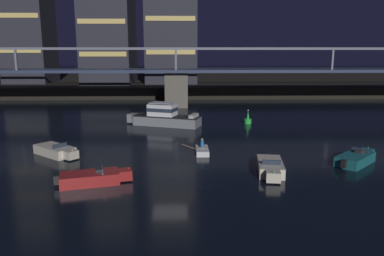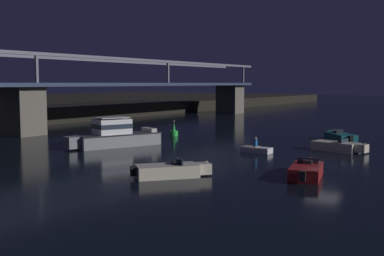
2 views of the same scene
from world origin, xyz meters
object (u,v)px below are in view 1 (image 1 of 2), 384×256
at_px(channel_buoy, 248,120).
at_px(tower_west_low, 25,0).
at_px(speedboat_mid_right, 93,178).
at_px(speedboat_near_center, 356,159).
at_px(dinghy_with_paddler, 202,150).
at_px(tower_central, 171,3).
at_px(cabin_cruiser_near_left, 165,117).
at_px(tower_west_tall, 108,8).
at_px(speedboat_mid_center, 56,151).
at_px(speedboat_mid_left, 270,167).
at_px(river_bridge, 176,78).

bearing_deg(channel_buoy, tower_west_low, 138.26).
bearing_deg(channel_buoy, speedboat_mid_right, -124.18).
xyz_separation_m(tower_west_low, speedboat_near_center, (46.03, -52.77, -18.67)).
bearing_deg(dinghy_with_paddler, tower_west_low, 124.33).
distance_m(tower_central, cabin_cruiser_near_left, 38.72).
height_order(cabin_cruiser_near_left, speedboat_near_center, cabin_cruiser_near_left).
bearing_deg(tower_west_tall, dinghy_with_paddler, -70.73).
bearing_deg(speedboat_mid_center, cabin_cruiser_near_left, 56.15).
bearing_deg(tower_central, tower_west_tall, 178.15).
distance_m(channel_buoy, dinghy_with_paddler, 15.02).
xyz_separation_m(speedboat_mid_right, dinghy_with_paddler, (7.90, 7.51, -0.14)).
bearing_deg(cabin_cruiser_near_left, dinghy_with_paddler, -73.20).
xyz_separation_m(speedboat_near_center, speedboat_mid_left, (-7.47, -2.11, 0.00)).
bearing_deg(tower_central, speedboat_mid_center, -100.45).
relative_size(tower_central, cabin_cruiser_near_left, 3.50).
xyz_separation_m(tower_west_low, speedboat_mid_center, (20.98, -49.70, -18.67)).
height_order(tower_west_low, speedboat_near_center, tower_west_low).
bearing_deg(dinghy_with_paddler, tower_west_tall, 109.27).
bearing_deg(speedboat_mid_right, cabin_cruiser_near_left, 78.89).
xyz_separation_m(river_bridge, speedboat_mid_right, (-5.24, -36.11, -4.17)).
xyz_separation_m(cabin_cruiser_near_left, channel_buoy, (10.31, 0.68, -0.57)).
bearing_deg(channel_buoy, tower_west_tall, 123.99).
distance_m(tower_central, dinghy_with_paddler, 51.02).
xyz_separation_m(tower_west_low, speedboat_mid_left, (38.56, -54.88, -18.67)).
height_order(tower_west_tall, channel_buoy, tower_west_tall).
relative_size(river_bridge, speedboat_mid_center, 22.20).
distance_m(tower_central, speedboat_mid_center, 51.86).
relative_size(speedboat_mid_center, speedboat_mid_right, 0.88).
xyz_separation_m(river_bridge, tower_central, (-1.26, 18.96, 13.73)).
xyz_separation_m(tower_west_tall, speedboat_mid_left, (21.60, -53.46, -17.00)).
height_order(speedboat_mid_left, dinghy_with_paddler, dinghy_with_paddler).
relative_size(river_bridge, cabin_cruiser_near_left, 10.97).
distance_m(tower_west_tall, channel_buoy, 44.81).
relative_size(tower_west_low, channel_buoy, 19.36).
height_order(river_bridge, tower_central, tower_central).
bearing_deg(speedboat_mid_left, tower_west_low, 125.09).
distance_m(speedboat_near_center, speedboat_mid_left, 7.77).
distance_m(speedboat_mid_left, speedboat_mid_center, 18.32).
bearing_deg(tower_west_low, dinghy_with_paddler, -55.67).
bearing_deg(cabin_cruiser_near_left, tower_west_low, 129.26).
bearing_deg(speedboat_mid_left, channel_buoy, 85.22).
bearing_deg(tower_west_low, speedboat_mid_left, -54.91).
height_order(tower_west_tall, cabin_cruiser_near_left, tower_west_tall).
height_order(cabin_cruiser_near_left, speedboat_mid_right, cabin_cruiser_near_left).
bearing_deg(channel_buoy, river_bridge, 121.15).
bearing_deg(speedboat_near_center, river_bridge, 115.07).
xyz_separation_m(channel_buoy, dinghy_with_paddler, (-6.42, -13.58, -0.20)).
height_order(tower_west_low, speedboat_mid_left, tower_west_low).
relative_size(speedboat_near_center, speedboat_mid_center, 0.97).
distance_m(river_bridge, tower_west_tall, 27.19).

